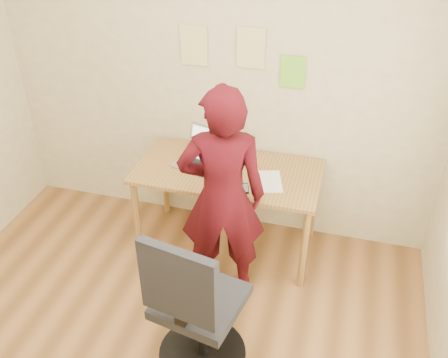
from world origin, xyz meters
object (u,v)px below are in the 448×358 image
(phone, at_px, (244,188))
(person, at_px, (222,197))
(desk, at_px, (228,180))
(laptop, at_px, (202,157))
(office_chair, at_px, (195,313))

(phone, relative_size, person, 0.08)
(desk, height_order, person, person)
(laptop, distance_m, person, 0.58)
(phone, bearing_deg, person, -128.30)
(desk, xyz_separation_m, person, (0.08, -0.45, 0.16))
(desk, relative_size, laptop, 3.26)
(desk, height_order, office_chair, office_chair)
(office_chair, bearing_deg, desk, 106.29)
(laptop, relative_size, person, 0.26)
(desk, bearing_deg, person, -79.73)
(desk, distance_m, person, 0.48)
(phone, bearing_deg, laptop, 130.60)
(desk, bearing_deg, phone, -49.90)
(desk, relative_size, office_chair, 1.28)
(laptop, height_order, office_chair, office_chair)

